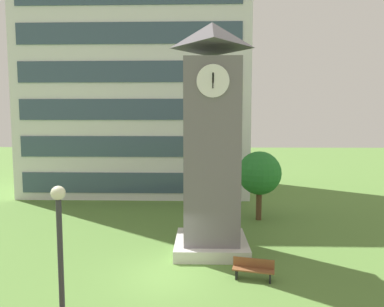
{
  "coord_description": "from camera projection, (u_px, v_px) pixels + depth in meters",
  "views": [
    {
      "loc": [
        1.53,
        -14.21,
        6.8
      ],
      "look_at": [
        1.05,
        4.18,
        5.13
      ],
      "focal_mm": 31.04,
      "sensor_mm": 36.0,
      "label": 1
    }
  ],
  "objects": [
    {
      "name": "ground_plane",
      "position": [
        166.0,
        276.0,
        14.8
      ],
      "size": [
        160.0,
        160.0,
        0.0
      ],
      "primitive_type": "plane",
      "color": "#567F38"
    },
    {
      "name": "clock_tower",
      "position": [
        212.0,
        150.0,
        17.42
      ],
      "size": [
        3.81,
        3.81,
        11.92
      ],
      "color": "slate",
      "rests_on": "ground"
    },
    {
      "name": "street_lamp",
      "position": [
        61.0,
        261.0,
        8.48
      ],
      "size": [
        0.36,
        0.36,
        5.24
      ],
      "color": "#333338",
      "rests_on": "ground"
    },
    {
      "name": "tree_by_building",
      "position": [
        259.0,
        173.0,
        23.22
      ],
      "size": [
        3.04,
        3.04,
        4.87
      ],
      "color": "#513823",
      "rests_on": "ground"
    },
    {
      "name": "park_bench",
      "position": [
        253.0,
        269.0,
        14.48
      ],
      "size": [
        1.86,
        0.86,
        0.88
      ],
      "color": "brown",
      "rests_on": "ground"
    },
    {
      "name": "office_building",
      "position": [
        141.0,
        65.0,
        33.91
      ],
      "size": [
        20.92,
        11.73,
        25.6
      ],
      "color": "silver",
      "rests_on": "ground"
    }
  ]
}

